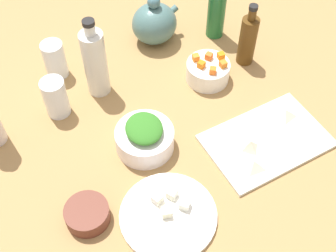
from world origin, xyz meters
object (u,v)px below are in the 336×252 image
object	(u,v)px
plate_tofu	(168,216)
bowl_greens	(145,139)
bowl_carrots	(208,71)
teapot	(154,23)
bottle_3	(217,6)
cutting_board	(266,141)
drinking_glass_1	(55,60)
drinking_glass_0	(56,97)
bowl_small_side	(87,214)
bottle_1	(95,62)
bottle_2	(248,39)

from	to	relation	value
plate_tofu	bowl_greens	size ratio (longest dim) A/B	1.51
plate_tofu	bowl_carrots	world-z (taller)	bowl_carrots
teapot	bottle_3	distance (cm)	19.42
cutting_board	bowl_carrots	distance (cm)	26.89
drinking_glass_1	drinking_glass_0	bearing A→B (deg)	-114.79
bowl_greens	bowl_small_side	distance (cm)	23.74
bowl_carrots	plate_tofu	bearing A→B (deg)	-138.87
bowl_greens	cutting_board	bearing A→B (deg)	-31.97
plate_tofu	cutting_board	bearing A→B (deg)	5.57
bottle_1	drinking_glass_0	size ratio (longest dim) A/B	2.15
bowl_carrots	bowl_small_side	distance (cm)	53.38
drinking_glass_1	bottle_1	bearing A→B (deg)	-60.80
bottle_1	drinking_glass_1	distance (cm)	15.03
bowl_carrots	bottle_2	distance (cm)	14.73
cutting_board	bottle_2	distance (cm)	31.40
bowl_carrots	drinking_glass_1	world-z (taller)	drinking_glass_1
bowl_carrots	drinking_glass_0	size ratio (longest dim) A/B	1.09
teapot	bottle_2	size ratio (longest dim) A/B	0.80
bottle_1	bowl_greens	bearing A→B (deg)	-90.35
cutting_board	drinking_glass_0	size ratio (longest dim) A/B	2.72
bottle_3	drinking_glass_0	world-z (taller)	bottle_3
drinking_glass_0	bottle_1	bearing A→B (deg)	4.20
plate_tofu	drinking_glass_1	xyz separation A→B (cm)	(-0.34, 56.20, 4.97)
teapot	drinking_glass_0	distance (cm)	39.07
bowl_greens	bottle_3	distance (cm)	49.07
bowl_carrots	drinking_glass_1	bearing A→B (deg)	142.86
drinking_glass_0	drinking_glass_1	world-z (taller)	drinking_glass_0
cutting_board	bowl_greens	distance (cm)	31.33
bowl_carrots	drinking_glass_1	xyz separation A→B (cm)	(-34.65, 26.24, 2.68)
bowl_greens	teapot	xyz separation A→B (cm)	(24.84, 33.05, 3.39)
bottle_1	bottle_2	bearing A→B (deg)	-18.89
plate_tofu	bowl_small_side	world-z (taller)	bowl_small_side
bowl_greens	plate_tofu	bearing A→B (deg)	-108.03
cutting_board	bowl_greens	world-z (taller)	bowl_greens
bottle_2	drinking_glass_0	distance (cm)	56.17
bowl_greens	drinking_glass_0	bearing A→B (deg)	119.23
cutting_board	bowl_small_side	distance (cm)	48.66
teapot	drinking_glass_1	distance (cm)	31.81
teapot	bottle_2	bearing A→B (deg)	-54.12
cutting_board	bowl_carrots	size ratio (longest dim) A/B	2.49
cutting_board	plate_tofu	xyz separation A→B (cm)	(-32.92, -3.21, 0.10)
teapot	bottle_1	xyz separation A→B (cm)	(-24.70, -8.98, 4.13)
bowl_carrots	bottle_3	bearing A→B (deg)	45.97
drinking_glass_1	teapot	bearing A→B (deg)	-6.14
bottle_2	plate_tofu	bearing A→B (deg)	-148.32
bottle_2	drinking_glass_0	world-z (taller)	bottle_2
plate_tofu	drinking_glass_0	distance (cm)	43.64
bottle_1	bowl_small_side	bearing A→B (deg)	-122.86
plate_tofu	bowl_greens	bearing A→B (deg)	71.97
cutting_board	bottle_3	bearing A→B (deg)	69.63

